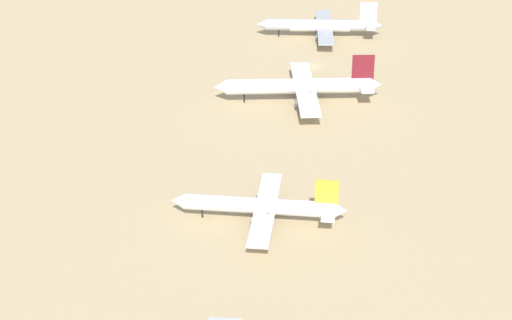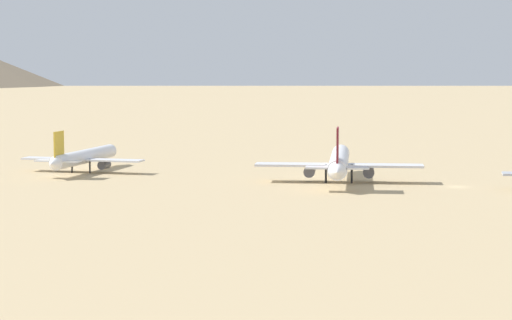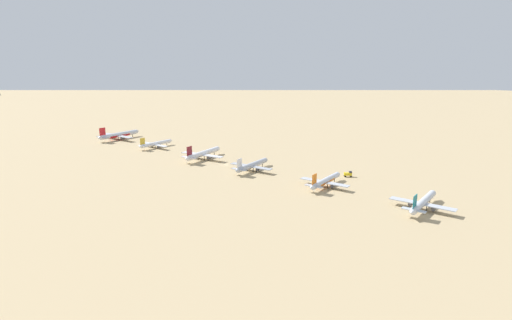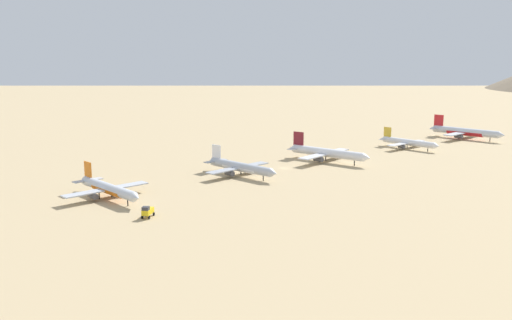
% 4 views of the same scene
% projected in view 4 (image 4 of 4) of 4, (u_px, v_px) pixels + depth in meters
% --- Properties ---
extents(ground_plane, '(1800.00, 1800.00, 0.00)m').
position_uv_depth(ground_plane, '(284.00, 168.00, 247.14)').
color(ground_plane, tan).
extents(parked_jet_1, '(40.08, 32.63, 11.55)m').
position_uv_depth(parked_jet_1, '(108.00, 188.00, 192.34)').
color(parked_jet_1, silver).
rests_on(parked_jet_1, ground).
extents(parked_jet_2, '(41.12, 33.41, 11.86)m').
position_uv_depth(parked_jet_2, '(240.00, 167.00, 230.02)').
color(parked_jet_2, '#B2B7C1').
rests_on(parked_jet_2, ground).
extents(parked_jet_3, '(46.03, 37.29, 13.30)m').
position_uv_depth(parked_jet_3, '(327.00, 153.00, 261.38)').
color(parked_jet_3, white).
rests_on(parked_jet_3, ground).
extents(parked_jet_4, '(37.64, 30.74, 10.87)m').
position_uv_depth(parked_jet_4, '(408.00, 142.00, 299.46)').
color(parked_jet_4, white).
rests_on(parked_jet_4, ground).
extents(parked_jet_5, '(48.37, 39.40, 13.94)m').
position_uv_depth(parked_jet_5, '(465.00, 132.00, 335.39)').
color(parked_jet_5, silver).
rests_on(parked_jet_5, ground).
extents(service_truck, '(4.83, 5.70, 3.90)m').
position_uv_depth(service_truck, '(148.00, 211.00, 170.15)').
color(service_truck, yellow).
rests_on(service_truck, ground).
extents(desert_hill_0, '(642.94, 642.94, 110.50)m').
position_uv_depth(desert_hill_0, '(295.00, 56.00, 1319.22)').
color(desert_hill_0, '#70604C').
rests_on(desert_hill_0, ground).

